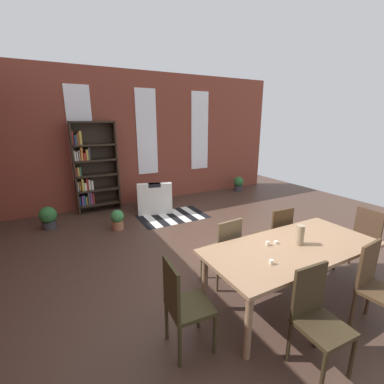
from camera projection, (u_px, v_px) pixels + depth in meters
ground_plane at (235, 264)px, 4.12m from camera, size 10.15×10.15×0.00m
back_wall_brick at (146, 139)px, 7.03m from camera, size 7.89×0.12×3.37m
window_pane_0 at (81, 134)px, 6.19m from camera, size 0.55×0.02×2.19m
window_pane_1 at (147, 132)px, 6.93m from camera, size 0.55×0.02×2.19m
window_pane_2 at (200, 131)px, 7.67m from camera, size 0.55×0.02×2.19m
dining_table at (292, 252)px, 3.10m from camera, size 2.13×0.97×0.76m
vase_on_table at (300, 235)px, 3.09m from camera, size 0.10×0.10×0.24m
tealight_candle_0 at (276, 242)px, 3.14m from camera, size 0.04×0.04×0.03m
tealight_candle_1 at (271, 262)px, 2.69m from camera, size 0.04×0.04×0.05m
tealight_candle_2 at (267, 243)px, 3.09m from camera, size 0.04×0.04×0.05m
dining_chair_far_left at (224, 249)px, 3.53m from camera, size 0.43×0.43×0.95m
dining_chair_head_left at (183, 303)px, 2.49m from camera, size 0.43×0.43×0.95m
dining_chair_far_right at (276, 235)px, 3.96m from camera, size 0.42×0.42×0.95m
dining_chair_near_right at (377, 285)px, 2.76m from camera, size 0.43×0.43×0.95m
dining_chair_head_right at (361, 240)px, 3.80m from camera, size 0.41×0.41×0.95m
dining_chair_near_left at (317, 316)px, 2.32m from camera, size 0.42×0.42×0.95m
bookshelf_tall at (92, 168)px, 6.30m from camera, size 1.00×0.34×2.15m
armchair_white at (154, 199)px, 6.50m from camera, size 0.99×0.99×0.75m
potted_plant_by_shelf at (48, 217)px, 5.43m from camera, size 0.35×0.35×0.46m
potted_plant_corner at (117, 219)px, 5.38m from camera, size 0.26×0.26×0.41m
potted_plant_window at (238, 183)px, 8.31m from camera, size 0.31×0.31×0.45m
striped_rug at (173, 216)px, 6.15m from camera, size 1.54×0.97×0.01m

